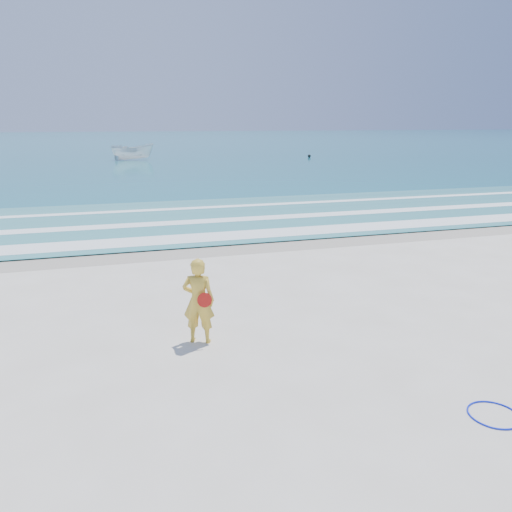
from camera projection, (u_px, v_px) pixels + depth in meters
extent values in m
plane|color=silver|center=(284.00, 383.00, 7.91)|extent=(400.00, 400.00, 0.00)
cube|color=#B2A893|center=(191.00, 249.00, 16.23)|extent=(400.00, 2.40, 0.00)
cube|color=#19727F|center=(116.00, 141.00, 105.03)|extent=(400.00, 190.00, 0.04)
cube|color=#59B7AD|center=(171.00, 219.00, 20.84)|extent=(400.00, 10.00, 0.01)
cube|color=white|center=(185.00, 239.00, 17.42)|extent=(400.00, 1.40, 0.01)
cube|color=white|center=(174.00, 223.00, 20.10)|extent=(400.00, 0.90, 0.01)
cube|color=white|center=(164.00, 209.00, 23.16)|extent=(400.00, 0.60, 0.01)
torus|color=#0B1FCF|center=(494.00, 415.00, 7.04)|extent=(0.78, 0.78, 0.03)
imported|color=white|center=(133.00, 152.00, 52.44)|extent=(4.46, 1.86, 1.70)
sphere|color=black|center=(309.00, 156.00, 56.18)|extent=(0.35, 0.35, 0.35)
imported|color=gold|center=(199.00, 301.00, 9.20)|extent=(0.70, 0.58, 1.63)
cylinder|color=red|center=(205.00, 300.00, 9.04)|extent=(0.27, 0.08, 0.27)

